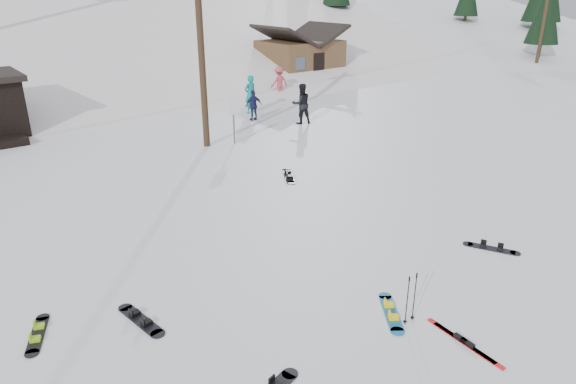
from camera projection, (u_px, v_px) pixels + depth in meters
ground at (473, 331)px, 9.92m from camera, size 200.00×200.00×0.00m
ski_slope at (8, 168)px, 54.81m from camera, size 60.00×85.24×65.97m
ridge_right at (310, 116)px, 72.26m from camera, size 45.66×93.98×54.59m
treeline_right at (342, 41)px, 61.13m from camera, size 20.00×60.00×10.00m
utility_pole at (200, 28)px, 19.58m from camera, size 2.00×0.26×9.00m
utility_pole_right at (547, 6)px, 39.89m from camera, size 2.00×0.26×9.00m
trail_sign at (234, 114)px, 21.17m from camera, size 0.50×0.09×1.85m
cabin at (300, 59)px, 35.47m from camera, size 5.39×4.40×3.77m
hero_snowboard at (391, 312)px, 10.44m from camera, size 0.99×1.25×0.10m
hero_skis at (464, 342)px, 9.57m from camera, size 0.24×1.74×0.09m
ski_poles at (411, 298)px, 9.99m from camera, size 0.30×0.08×1.07m
board_scatter_b at (141, 320)px, 10.21m from camera, size 0.45×1.50×0.11m
board_scatter_c at (38, 334)px, 9.79m from camera, size 0.69×1.29×0.10m
board_scatter_d at (491, 248)px, 12.99m from camera, size 0.77×1.28×0.10m
board_scatter_f at (289, 175)px, 17.93m from camera, size 0.99×1.49×0.12m
skier_teal at (250, 94)px, 26.44m from camera, size 0.75×0.53×1.94m
skier_dark at (301, 104)px, 24.43m from camera, size 1.10×0.97×1.91m
skier_pink at (279, 82)px, 30.38m from camera, size 1.15×0.68×1.76m
skier_navy at (254, 105)px, 25.08m from camera, size 0.91×0.49×1.48m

